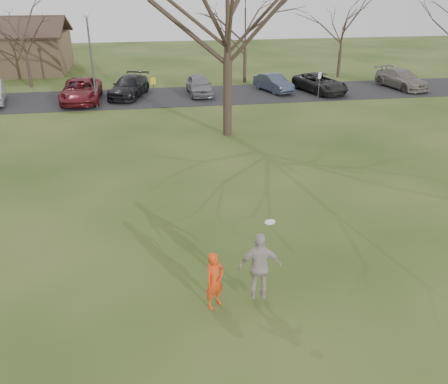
{
  "coord_description": "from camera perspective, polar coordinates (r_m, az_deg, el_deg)",
  "views": [
    {
      "loc": [
        -2.35,
        -10.36,
        8.25
      ],
      "look_at": [
        0.0,
        4.0,
        1.5
      ],
      "focal_mm": 36.99,
      "sensor_mm": 36.0,
      "label": 1
    }
  ],
  "objects": [
    {
      "name": "ground",
      "position": [
        13.45,
        2.83,
        -12.98
      ],
      "size": [
        120.0,
        120.0,
        0.0
      ],
      "primitive_type": "plane",
      "color": "#1E380F",
      "rests_on": "ground"
    },
    {
      "name": "parking_strip",
      "position": [
        36.38,
        -5.47,
        11.69
      ],
      "size": [
        62.0,
        6.5,
        0.04
      ],
      "primitive_type": "cube",
      "color": "black",
      "rests_on": "ground"
    },
    {
      "name": "player_defender",
      "position": [
        12.69,
        -1.15,
        -10.86
      ],
      "size": [
        0.73,
        0.67,
        1.67
      ],
      "primitive_type": "imported",
      "rotation": [
        0.0,
        0.0,
        0.59
      ],
      "color": "#E43E12",
      "rests_on": "ground"
    },
    {
      "name": "car_2",
      "position": [
        35.96,
        -17.25,
        11.91
      ],
      "size": [
        2.75,
        5.83,
        1.61
      ],
      "primitive_type": "imported",
      "rotation": [
        0.0,
        0.0,
        0.01
      ],
      "color": "maroon",
      "rests_on": "parking_strip"
    },
    {
      "name": "car_3",
      "position": [
        36.67,
        -11.66,
        12.65
      ],
      "size": [
        3.49,
        5.57,
        1.5
      ],
      "primitive_type": "imported",
      "rotation": [
        0.0,
        0.0,
        -0.29
      ],
      "color": "black",
      "rests_on": "parking_strip"
    },
    {
      "name": "car_4",
      "position": [
        36.63,
        -3.08,
        13.07
      ],
      "size": [
        1.9,
        4.37,
        1.47
      ],
      "primitive_type": "imported",
      "rotation": [
        0.0,
        0.0,
        0.04
      ],
      "color": "slate",
      "rests_on": "parking_strip"
    },
    {
      "name": "car_5",
      "position": [
        37.89,
        6.14,
        13.26
      ],
      "size": [
        2.65,
        4.3,
        1.34
      ],
      "primitive_type": "imported",
      "rotation": [
        0.0,
        0.0,
        0.33
      ],
      "color": "#333B4D",
      "rests_on": "parking_strip"
    },
    {
      "name": "car_6",
      "position": [
        38.19,
        11.8,
        13.05
      ],
      "size": [
        3.7,
        5.59,
        1.43
      ],
      "primitive_type": "imported",
      "rotation": [
        0.0,
        0.0,
        0.28
      ],
      "color": "black",
      "rests_on": "parking_strip"
    },
    {
      "name": "car_7",
      "position": [
        41.52,
        21.08,
        12.91
      ],
      "size": [
        3.02,
        5.39,
        1.47
      ],
      "primitive_type": "imported",
      "rotation": [
        0.0,
        0.0,
        0.2
      ],
      "color": "slate",
      "rests_on": "parking_strip"
    },
    {
      "name": "catching_play",
      "position": [
        12.59,
        4.47,
        -9.16
      ],
      "size": [
        1.21,
        0.6,
        2.42
      ],
      "color": "#B2A59F",
      "rests_on": "ground"
    },
    {
      "name": "lamp_post",
      "position": [
        33.34,
        -16.2,
        16.58
      ],
      "size": [
        0.34,
        0.34,
        6.27
      ],
      "color": "#47474C",
      "rests_on": "ground"
    },
    {
      "name": "sign_yellow",
      "position": [
        33.07,
        -8.71,
        12.74
      ],
      "size": [
        0.35,
        0.35,
        2.08
      ],
      "color": "#47474C",
      "rests_on": "ground"
    },
    {
      "name": "sign_white",
      "position": [
        35.3,
        11.68,
        13.28
      ],
      "size": [
        0.35,
        0.35,
        2.08
      ],
      "color": "#47474C",
      "rests_on": "ground"
    },
    {
      "name": "big_tree",
      "position": [
        25.76,
        0.47,
        22.1
      ],
      "size": [
        9.0,
        9.0,
        14.0
      ],
      "primitive_type": null,
      "color": "#352821",
      "rests_on": "ground"
    },
    {
      "name": "small_tree_row",
      "position": [
        41.21,
        0.17,
        18.81
      ],
      "size": [
        55.0,
        5.9,
        8.5
      ],
      "color": "#352821",
      "rests_on": "ground"
    }
  ]
}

